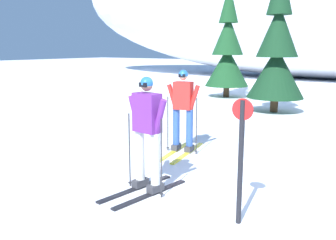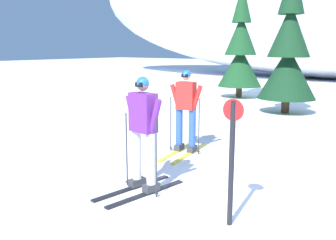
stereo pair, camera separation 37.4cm
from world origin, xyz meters
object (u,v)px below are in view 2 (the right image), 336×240
(skier_red_jacket, at_px, (186,110))
(trail_marker_post, at_px, (232,156))
(pine_tree_far_left, at_px, (240,50))
(skier_purple_jacket, at_px, (143,131))
(pine_tree_center_left, at_px, (289,51))

(skier_red_jacket, relative_size, trail_marker_post, 1.09)
(skier_red_jacket, bearing_deg, pine_tree_far_left, 108.94)
(skier_purple_jacket, height_order, pine_tree_far_left, pine_tree_far_left)
(trail_marker_post, bearing_deg, pine_tree_center_left, 104.94)
(pine_tree_far_left, height_order, trail_marker_post, pine_tree_far_left)
(skier_purple_jacket, relative_size, pine_tree_far_left, 0.36)
(skier_purple_jacket, height_order, trail_marker_post, skier_purple_jacket)
(pine_tree_far_left, relative_size, trail_marker_post, 3.11)
(skier_red_jacket, height_order, pine_tree_far_left, pine_tree_far_left)
(skier_red_jacket, relative_size, skier_purple_jacket, 0.98)
(skier_purple_jacket, bearing_deg, skier_red_jacket, 107.46)
(skier_red_jacket, xyz_separation_m, skier_purple_jacket, (0.72, -2.30, 0.04))
(skier_purple_jacket, xyz_separation_m, pine_tree_center_left, (-0.67, 8.61, 1.19))
(pine_tree_far_left, height_order, pine_tree_center_left, pine_tree_center_left)
(skier_red_jacket, height_order, pine_tree_center_left, pine_tree_center_left)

